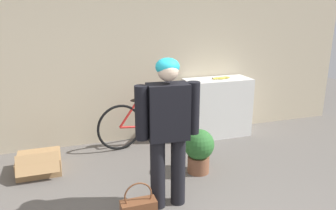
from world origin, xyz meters
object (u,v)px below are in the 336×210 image
Objects in this scene: potted_plant at (199,149)px; banana at (221,78)px; cardboard_box at (39,163)px; handbag at (139,208)px; person at (168,124)px; bicycle at (151,120)px.

banana is at bearing 52.42° from potted_plant.
handbag is at bearing -54.41° from cardboard_box.
cardboard_box is at bearing 141.18° from person.
person is at bearing -136.49° from potted_plant.
bicycle is 5.43× the size of banana.
banana is at bearing 52.74° from person.
banana reaches higher than handbag.
potted_plant is (-0.83, -1.08, -0.65)m from banana.
potted_plant is at bearing -18.65° from cardboard_box.
banana is at bearing 8.82° from cardboard_box.
bicycle is 4.27× the size of handbag.
bicycle is at bearing 70.60° from handbag.
handbag reaches higher than cardboard_box.
cardboard_box is at bearing 125.59° from handbag.
handbag is at bearing -119.12° from bicycle.
cardboard_box is (-1.33, 1.22, -0.79)m from person.
bicycle is at bearing 84.02° from person.
person is at bearing 22.18° from handbag.
person is 2.73× the size of potted_plant.
person is 1.01m from potted_plant.
banana reaches higher than bicycle.
banana is 0.54× the size of potted_plant.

